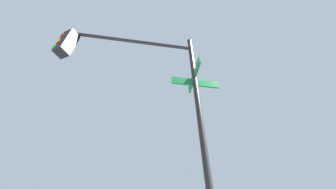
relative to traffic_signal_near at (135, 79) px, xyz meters
name	(u,v)px	position (x,y,z in m)	size (l,w,h in m)	color
traffic_signal_near	(135,79)	(0.00, 0.00, 0.00)	(3.39, 2.20, 6.33)	black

